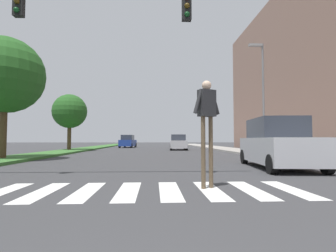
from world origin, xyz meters
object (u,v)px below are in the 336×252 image
object	(u,v)px
tree_far	(70,111)
traffic_light_gantry	(17,28)
pedestrian_performer	(207,116)
sedan_distant	(128,142)
sedan_midblock	(178,143)
street_lamp_right	(262,88)
suv_crossing	(277,144)
tree_mid	(5,75)

from	to	relation	value
tree_far	traffic_light_gantry	size ratio (longest dim) A/B	0.59
pedestrian_performer	sedan_distant	world-z (taller)	pedestrian_performer
pedestrian_performer	traffic_light_gantry	bearing A→B (deg)	162.16
traffic_light_gantry	sedan_midblock	size ratio (longest dim) A/B	2.18
street_lamp_right	sedan_distant	world-z (taller)	street_lamp_right
sedan_midblock	sedan_distant	xyz separation A→B (m)	(-6.21, 8.33, 0.04)
tree_far	sedan_distant	bearing A→B (deg)	67.33
traffic_light_gantry	sedan_distant	size ratio (longest dim) A/B	2.10
street_lamp_right	sedan_distant	xyz separation A→B (m)	(-10.91, 19.17, -3.79)
traffic_light_gantry	street_lamp_right	distance (m)	14.76
street_lamp_right	pedestrian_performer	size ratio (longest dim) A/B	3.01
street_lamp_right	sedan_midblock	size ratio (longest dim) A/B	1.80
traffic_light_gantry	sedan_distant	xyz separation A→B (m)	(0.36, 28.70, -3.57)
suv_crossing	sedan_distant	size ratio (longest dim) A/B	1.10
street_lamp_right	pedestrian_performer	world-z (taller)	street_lamp_right
tree_mid	traffic_light_gantry	world-z (taller)	tree_mid
suv_crossing	tree_mid	bearing A→B (deg)	161.89
tree_mid	street_lamp_right	world-z (taller)	street_lamp_right
tree_mid	pedestrian_performer	xyz separation A→B (m)	(9.24, -8.33, -2.90)
tree_mid	sedan_distant	size ratio (longest dim) A/B	1.50
tree_mid	traffic_light_gantry	xyz separation A→B (m)	(4.03, -6.66, -0.19)
sedan_midblock	tree_mid	bearing A→B (deg)	-127.73
tree_mid	traffic_light_gantry	distance (m)	7.79
suv_crossing	street_lamp_right	bearing A→B (deg)	71.06
tree_mid	street_lamp_right	size ratio (longest dim) A/B	0.86
street_lamp_right	pedestrian_performer	bearing A→B (deg)	-118.43
tree_far	suv_crossing	size ratio (longest dim) A/B	1.11
traffic_light_gantry	suv_crossing	world-z (taller)	traffic_light_gantry
tree_far	sedan_distant	size ratio (longest dim) A/B	1.23
suv_crossing	sedan_distant	distance (m)	27.59
tree_mid	tree_far	size ratio (longest dim) A/B	1.22
pedestrian_performer	sedan_distant	xyz separation A→B (m)	(-4.84, 30.38, -0.86)
tree_far	sedan_midblock	distance (m)	11.43
sedan_distant	street_lamp_right	bearing A→B (deg)	-60.35
tree_mid	pedestrian_performer	size ratio (longest dim) A/B	2.60
tree_mid	suv_crossing	bearing A→B (deg)	-18.11
suv_crossing	sedan_distant	xyz separation A→B (m)	(-8.48, 26.25, -0.13)
tree_far	street_lamp_right	xyz separation A→B (m)	(15.43, -8.36, 0.78)
tree_mid	suv_crossing	world-z (taller)	tree_mid
tree_far	suv_crossing	world-z (taller)	tree_far
sedan_distant	tree_mid	bearing A→B (deg)	-101.27
tree_mid	sedan_distant	world-z (taller)	tree_mid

